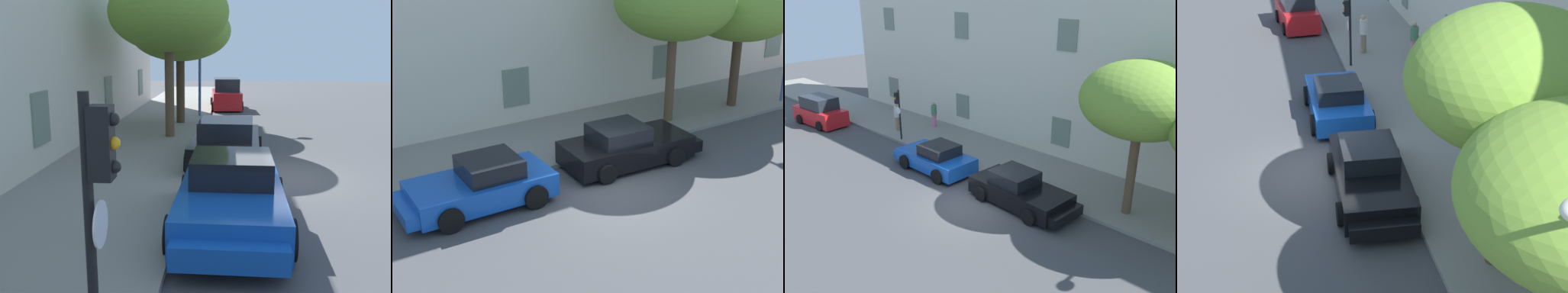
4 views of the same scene
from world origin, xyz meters
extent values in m
plane|color=#444447|center=(0.00, 0.00, 0.00)|extent=(80.00, 80.00, 0.00)
cube|color=gray|center=(0.00, 4.62, 0.07)|extent=(60.00, 4.34, 0.14)
cube|color=gray|center=(0.00, 6.76, 1.60)|extent=(1.10, 0.06, 1.50)
cube|color=gray|center=(7.35, 6.76, 1.60)|extent=(1.10, 0.06, 1.50)
cube|color=gray|center=(14.70, 6.76, 1.60)|extent=(1.10, 0.06, 1.50)
cube|color=#144CB2|center=(-3.80, 1.42, 0.56)|extent=(4.14, 2.03, 0.71)
cube|color=black|center=(-3.49, 1.41, 1.18)|extent=(1.67, 1.60, 0.53)
cube|color=#144CB2|center=(-5.61, 1.45, 0.47)|extent=(1.26, 1.83, 0.39)
cylinder|color=black|center=(-5.09, 0.46, 0.36)|extent=(0.73, 0.25, 0.73)
cylinder|color=black|center=(-5.06, 2.42, 0.36)|extent=(0.73, 0.25, 0.73)
cylinder|color=black|center=(-2.54, 0.41, 0.36)|extent=(0.73, 0.25, 0.73)
cylinder|color=black|center=(-2.51, 2.38, 0.36)|extent=(0.73, 0.25, 0.73)
cube|color=black|center=(1.50, 1.54, 0.53)|extent=(4.47, 2.19, 0.75)
cube|color=black|center=(1.17, 1.55, 1.17)|extent=(1.83, 1.66, 0.54)
cube|color=black|center=(3.42, 1.44, 0.43)|extent=(1.41, 1.88, 0.41)
cylinder|color=black|center=(2.90, 2.45, 0.32)|extent=(0.65, 0.27, 0.64)
cylinder|color=black|center=(2.80, 0.48, 0.32)|extent=(0.65, 0.27, 0.64)
cylinder|color=black|center=(0.20, 2.59, 0.32)|extent=(0.65, 0.27, 0.64)
cylinder|color=black|center=(0.09, 0.63, 0.32)|extent=(0.65, 0.27, 0.64)
cylinder|color=brown|center=(5.23, 3.78, 1.99)|extent=(0.36, 0.36, 3.70)
ellipsoid|color=olive|center=(5.23, 3.78, 4.86)|extent=(4.55, 4.55, 2.93)
cylinder|color=#473323|center=(8.74, 3.72, 1.76)|extent=(0.39, 0.39, 3.24)
ellipsoid|color=olive|center=(8.74, 3.72, 4.33)|extent=(4.62, 4.62, 2.71)
camera|label=1|loc=(-12.28, 1.50, 3.48)|focal=41.65mm
camera|label=2|loc=(-9.20, -12.74, 8.15)|focal=52.69mm
camera|label=3|loc=(11.39, -11.28, 8.84)|focal=38.96mm
camera|label=4|loc=(15.64, -1.35, 9.40)|focal=54.46mm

